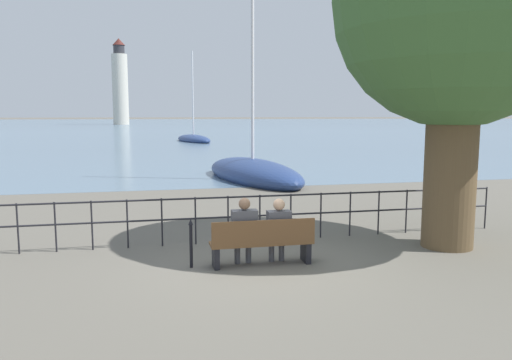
{
  "coord_description": "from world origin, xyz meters",
  "views": [
    {
      "loc": [
        -2.06,
        -8.97,
        2.83
      ],
      "look_at": [
        0.0,
        0.5,
        1.56
      ],
      "focal_mm": 35.0,
      "sensor_mm": 36.0,
      "label": 1
    }
  ],
  "objects_px": {
    "closed_umbrella": "(191,240)",
    "shade_tree": "(459,6)",
    "sailboat_1": "(194,139)",
    "harbor_lighthouse": "(120,85)",
    "seated_person_left": "(244,228)",
    "seated_person_right": "(278,228)",
    "park_bench": "(262,243)",
    "sailboat_2": "(253,173)"
  },
  "relations": [
    {
      "from": "sailboat_2",
      "to": "harbor_lighthouse",
      "type": "height_order",
      "value": "harbor_lighthouse"
    },
    {
      "from": "seated_person_right",
      "to": "harbor_lighthouse",
      "type": "relative_size",
      "value": 0.05
    },
    {
      "from": "park_bench",
      "to": "seated_person_left",
      "type": "bearing_deg",
      "value": 167.39
    },
    {
      "from": "seated_person_right",
      "to": "sailboat_2",
      "type": "height_order",
      "value": "sailboat_2"
    },
    {
      "from": "closed_umbrella",
      "to": "harbor_lighthouse",
      "type": "bearing_deg",
      "value": 93.27
    },
    {
      "from": "shade_tree",
      "to": "sailboat_2",
      "type": "bearing_deg",
      "value": 98.76
    },
    {
      "from": "seated_person_right",
      "to": "sailboat_2",
      "type": "bearing_deg",
      "value": 80.43
    },
    {
      "from": "seated_person_right",
      "to": "sailboat_2",
      "type": "relative_size",
      "value": 0.13
    },
    {
      "from": "shade_tree",
      "to": "sailboat_1",
      "type": "distance_m",
      "value": 43.61
    },
    {
      "from": "harbor_lighthouse",
      "to": "shade_tree",
      "type": "bearing_deg",
      "value": -84.44
    },
    {
      "from": "seated_person_left",
      "to": "seated_person_right",
      "type": "distance_m",
      "value": 0.66
    },
    {
      "from": "park_bench",
      "to": "closed_umbrella",
      "type": "height_order",
      "value": "closed_umbrella"
    },
    {
      "from": "shade_tree",
      "to": "park_bench",
      "type": "bearing_deg",
      "value": -173.46
    },
    {
      "from": "seated_person_right",
      "to": "closed_umbrella",
      "type": "relative_size",
      "value": 1.36
    },
    {
      "from": "park_bench",
      "to": "shade_tree",
      "type": "bearing_deg",
      "value": 6.54
    },
    {
      "from": "closed_umbrella",
      "to": "harbor_lighthouse",
      "type": "xyz_separation_m",
      "value": [
        -7.87,
        137.86,
        10.56
      ]
    },
    {
      "from": "closed_umbrella",
      "to": "sailboat_2",
      "type": "bearing_deg",
      "value": 72.96
    },
    {
      "from": "seated_person_left",
      "to": "sailboat_1",
      "type": "distance_m",
      "value": 43.84
    },
    {
      "from": "shade_tree",
      "to": "park_bench",
      "type": "relative_size",
      "value": 3.94
    },
    {
      "from": "shade_tree",
      "to": "sailboat_1",
      "type": "relative_size",
      "value": 0.8
    },
    {
      "from": "closed_umbrella",
      "to": "sailboat_1",
      "type": "distance_m",
      "value": 43.84
    },
    {
      "from": "closed_umbrella",
      "to": "harbor_lighthouse",
      "type": "distance_m",
      "value": 138.48
    },
    {
      "from": "park_bench",
      "to": "seated_person_right",
      "type": "height_order",
      "value": "seated_person_right"
    },
    {
      "from": "seated_person_left",
      "to": "seated_person_right",
      "type": "xyz_separation_m",
      "value": [
        0.66,
        0.0,
        -0.02
      ]
    },
    {
      "from": "shade_tree",
      "to": "sailboat_2",
      "type": "relative_size",
      "value": 0.77
    },
    {
      "from": "shade_tree",
      "to": "sailboat_2",
      "type": "xyz_separation_m",
      "value": [
        -1.81,
        11.77,
        -4.73
      ]
    },
    {
      "from": "sailboat_2",
      "to": "harbor_lighthouse",
      "type": "bearing_deg",
      "value": 83.57
    },
    {
      "from": "closed_umbrella",
      "to": "shade_tree",
      "type": "bearing_deg",
      "value": 3.41
    },
    {
      "from": "harbor_lighthouse",
      "to": "seated_person_right",
      "type": "bearing_deg",
      "value": -86.05
    },
    {
      "from": "shade_tree",
      "to": "sailboat_1",
      "type": "bearing_deg",
      "value": 92.03
    },
    {
      "from": "sailboat_1",
      "to": "harbor_lighthouse",
      "type": "bearing_deg",
      "value": 83.3
    },
    {
      "from": "seated_person_left",
      "to": "sailboat_1",
      "type": "height_order",
      "value": "sailboat_1"
    },
    {
      "from": "park_bench",
      "to": "harbor_lighthouse",
      "type": "distance_m",
      "value": 138.72
    },
    {
      "from": "park_bench",
      "to": "closed_umbrella",
      "type": "xyz_separation_m",
      "value": [
        -1.32,
        0.15,
        0.08
      ]
    },
    {
      "from": "sailboat_2",
      "to": "closed_umbrella",
      "type": "bearing_deg",
      "value": -118.73
    },
    {
      "from": "seated_person_left",
      "to": "closed_umbrella",
      "type": "xyz_separation_m",
      "value": [
        -0.99,
        0.08,
        -0.2
      ]
    },
    {
      "from": "closed_umbrella",
      "to": "sailboat_2",
      "type": "height_order",
      "value": "sailboat_2"
    },
    {
      "from": "park_bench",
      "to": "harbor_lighthouse",
      "type": "xyz_separation_m",
      "value": [
        -9.19,
        138.01,
        10.64
      ]
    },
    {
      "from": "sailboat_1",
      "to": "harbor_lighthouse",
      "type": "distance_m",
      "value": 95.56
    },
    {
      "from": "shade_tree",
      "to": "seated_person_left",
      "type": "bearing_deg",
      "value": -174.86
    },
    {
      "from": "seated_person_right",
      "to": "sailboat_1",
      "type": "xyz_separation_m",
      "value": [
        2.33,
        43.73,
        -0.44
      ]
    },
    {
      "from": "shade_tree",
      "to": "seated_person_left",
      "type": "relative_size",
      "value": 5.92
    }
  ]
}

